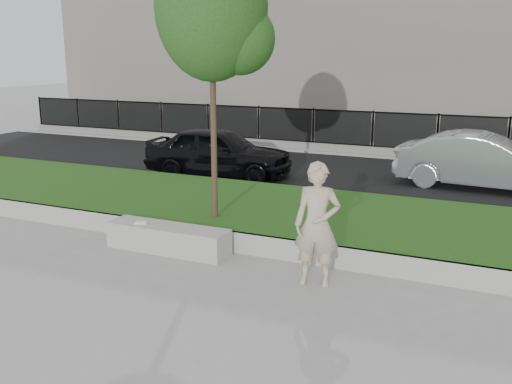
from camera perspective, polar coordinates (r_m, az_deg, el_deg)
The scene contains 13 objects.
ground at distance 9.52m, azimuth -1.66°, elevation -8.48°, with size 90.00×90.00×0.00m, color gray.
grass_bank at distance 12.07m, azimuth 4.56°, elevation -2.64°, with size 34.00×4.00×0.40m, color #0F390E.
grass_kerb at distance 10.33m, azimuth 0.86°, elevation -5.46°, with size 34.00×0.08×0.40m, color #A2A097.
street at distance 17.24m, azimuth 10.76°, elevation 1.56°, with size 34.00×7.00×0.04m, color black.
far_pavement at distance 21.56m, azimuth 13.62°, elevation 3.96°, with size 34.00×3.00×0.12m, color gray.
iron_fence at distance 20.52m, azimuth 13.16°, elevation 4.87°, with size 32.00×0.30×1.50m.
building_facade at distance 28.22m, azimuth 17.03°, elevation 16.08°, with size 34.00×10.00×10.00m, color slate.
stone_bench at distance 10.75m, azimuth -8.78°, elevation -4.60°, with size 2.38×0.59×0.49m, color #A2A097.
man at distance 8.97m, azimuth 6.13°, elevation -3.26°, with size 0.72×0.47×1.98m, color #C2AF95.
book at distance 10.93m, azimuth -11.41°, elevation -3.01°, with size 0.23×0.17×0.03m, color white.
young_tree at distance 11.04m, azimuth -4.01°, elevation 17.49°, with size 2.20×2.11×5.40m.
car_dark at distance 16.76m, azimuth -3.74°, elevation 4.05°, with size 1.73×4.30×1.46m, color black.
car_silver at distance 16.37m, azimuth 21.77°, elevation 2.87°, with size 1.57×4.49×1.48m, color #93969B.
Camera 1 is at (3.86, -7.92, 3.62)m, focal length 40.00 mm.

